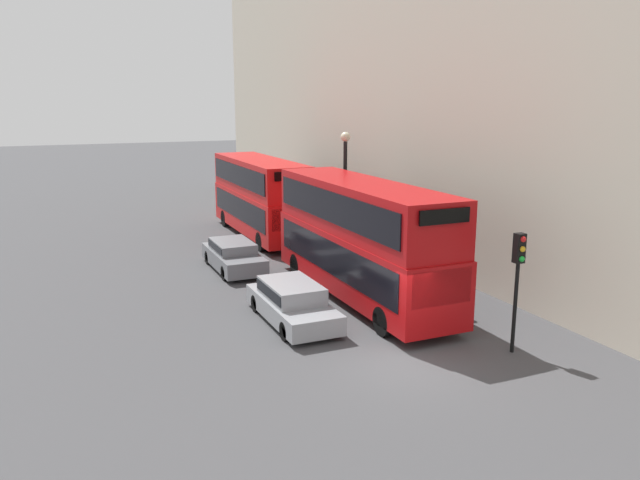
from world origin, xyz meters
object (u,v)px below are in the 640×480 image
car_hatchback (233,255)px  traffic_light (518,268)px  car_dark_sedan (292,301)px  bus_second_in_queue (260,194)px  pedestrian (449,294)px  bus_leading (361,235)px

car_hatchback → traffic_light: traffic_light is taller
car_dark_sedan → car_hatchback: size_ratio=1.04×
bus_second_in_queue → traffic_light: size_ratio=2.70×
pedestrian → bus_leading: bearing=124.0°
traffic_light → car_dark_sedan: bearing=134.9°
car_dark_sedan → car_hatchback: 7.42m
bus_leading → traffic_light: bus_leading is taller
bus_leading → traffic_light: size_ratio=2.91×
car_hatchback → bus_second_in_queue: bearing=61.7°
traffic_light → pedestrian: traffic_light is taller
bus_leading → car_dark_sedan: 4.08m
bus_leading → car_hatchback: bus_leading is taller
car_hatchback → pedestrian: size_ratio=2.68×
bus_second_in_queue → car_dark_sedan: (-3.40, -13.74, -1.66)m
car_hatchback → traffic_light: bearing=-67.5°
bus_leading → car_hatchback: size_ratio=2.37×
bus_leading → bus_second_in_queue: bus_leading is taller
car_hatchback → traffic_light: (5.24, -12.69, 2.00)m
traffic_light → pedestrian: bearing=86.8°
car_dark_sedan → pedestrian: 5.68m
traffic_light → car_hatchback: bearing=112.5°
car_dark_sedan → car_hatchback: bearing=90.0°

